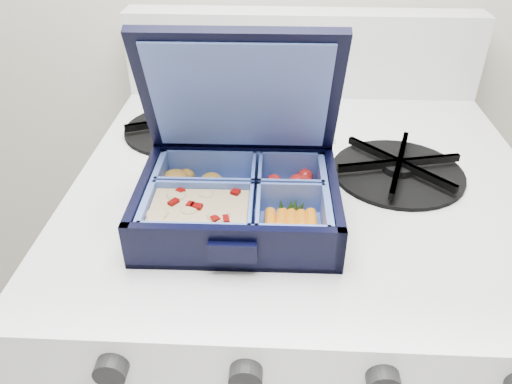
# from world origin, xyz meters

# --- Properties ---
(stove) EXTENTS (0.59, 0.59, 0.88)m
(stove) POSITION_xyz_m (0.37, 1.69, 0.44)
(stove) COLOR white
(stove) RESTS_ON floor
(bento_box) EXTENTS (0.22, 0.17, 0.05)m
(bento_box) POSITION_xyz_m (0.30, 1.57, 0.91)
(bento_box) COLOR black
(bento_box) RESTS_ON stove
(burner_grate) EXTENTS (0.20, 0.20, 0.02)m
(burner_grate) POSITION_xyz_m (0.49, 1.68, 0.90)
(burner_grate) COLOR black
(burner_grate) RESTS_ON stove
(burner_grate_rear) EXTENTS (0.22, 0.22, 0.02)m
(burner_grate_rear) POSITION_xyz_m (0.19, 1.79, 0.89)
(burner_grate_rear) COLOR black
(burner_grate_rear) RESTS_ON stove
(fork) EXTENTS (0.17, 0.11, 0.01)m
(fork) POSITION_xyz_m (0.33, 1.72, 0.89)
(fork) COLOR silver
(fork) RESTS_ON stove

